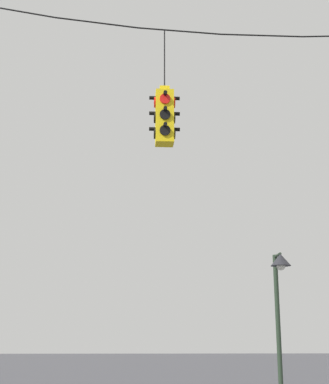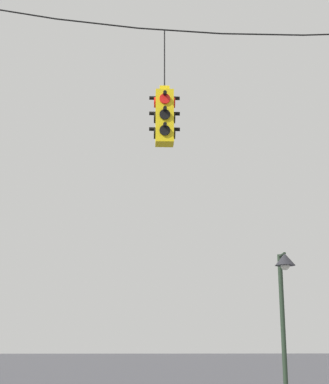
% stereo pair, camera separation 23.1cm
% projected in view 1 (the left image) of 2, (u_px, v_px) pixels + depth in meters
% --- Properties ---
extents(span_wire, '(11.41, 0.03, 0.54)m').
position_uv_depth(span_wire, '(262.00, 28.00, 11.69)').
color(span_wire, black).
extents(traffic_light_over_intersection, '(0.58, 0.58, 2.37)m').
position_uv_depth(traffic_light_over_intersection, '(165.00, 117.00, 11.10)').
color(traffic_light_over_intersection, yellow).
extents(street_lamp, '(0.51, 0.88, 4.20)m').
position_uv_depth(street_lamp, '(280.00, 290.00, 14.84)').
color(street_lamp, '#233323').
rests_on(street_lamp, ground_plane).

